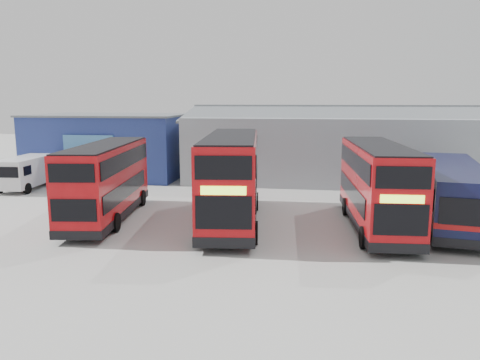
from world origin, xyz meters
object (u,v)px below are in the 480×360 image
Objects in this scene: double_decker_centre at (231,180)px; double_decker_right at (377,187)px; single_decker_blue at (453,195)px; panel_van at (26,171)px; maintenance_shed at (380,146)px; office_block at (111,145)px; double_decker_left at (107,182)px.

double_decker_centre is 7.29m from double_decker_right.
single_decker_blue reaches higher than panel_van.
maintenance_shed is 15.69m from double_decker_right.
panel_van is at bearing -161.47° from maintenance_shed.
double_decker_centre reaches higher than double_decker_right.
single_decker_blue is (23.74, -12.02, -1.06)m from office_block.
office_block is 7.63m from panel_van.
double_decker_left is 18.04m from single_decker_blue.
double_decker_right is at bearing -20.32° from panel_van.
office_block is at bearing 126.41° from double_decker_centre.
double_decker_right is at bearing 30.12° from single_decker_blue.
panel_van is at bearing 160.25° from double_decker_right.
double_decker_left is 13.95m from double_decker_right.
double_decker_right is at bearing -5.84° from double_decker_centre.
single_decker_blue is (4.00, 1.49, -0.56)m from double_decker_right.
office_block is 1.23× the size of double_decker_right.
panel_van is at bearing -118.85° from office_block.
office_block reaches higher than double_decker_right.
double_decker_left is at bearing -41.56° from panel_van.
double_decker_centre is (12.46, -13.55, -0.31)m from office_block.
double_decker_right is (19.74, -13.51, -0.50)m from office_block.
office_block is 26.63m from single_decker_blue.
panel_van is at bearing -45.18° from double_decker_left.
double_decker_left reaches higher than single_decker_blue.
double_decker_right is 1.88× the size of panel_van.
double_decker_left is (5.80, -13.88, -0.57)m from office_block.
office_block is 22.09m from maintenance_shed.
panel_van is at bearing -1.53° from single_decker_blue.
panel_van is at bearing 150.39° from double_decker_centre.
maintenance_shed is 18.25m from double_decker_centre.
double_decker_centre is at bearing 177.11° from double_decker_right.
maintenance_shed reaches higher than double_decker_left.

